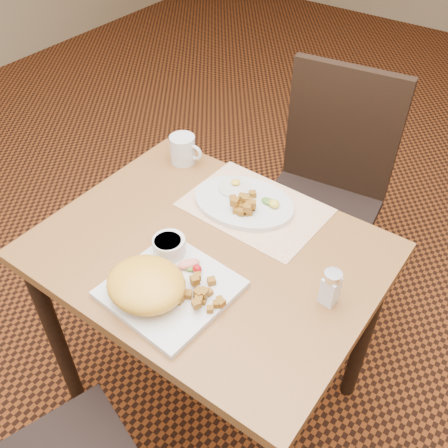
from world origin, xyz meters
TOP-DOWN VIEW (x-y plane):
  - ground at (0.00, 0.00)m, footprint 8.00×8.00m
  - table at (0.00, 0.00)m, footprint 0.90×0.70m
  - chair_far at (0.02, 0.70)m, footprint 0.47×0.48m
  - placemat at (0.01, 0.22)m, footprint 0.41×0.29m
  - plate_square at (0.02, -0.17)m, footprint 0.30×0.30m
  - plate_oval at (-0.02, 0.21)m, footprint 0.34×0.27m
  - hollandaise_mound at (-0.01, -0.22)m, footprint 0.20×0.18m
  - ramekin at (-0.06, -0.08)m, footprint 0.09×0.09m
  - garnish_sq at (0.02, -0.10)m, footprint 0.07×0.07m
  - fried_egg at (-0.08, 0.24)m, footprint 0.10×0.10m
  - garnish_ov at (0.05, 0.24)m, footprint 0.07×0.04m
  - salt_shaker at (0.35, 0.03)m, footprint 0.05×0.05m
  - coffee_mug at (-0.31, 0.28)m, footprint 0.11×0.08m
  - home_fries_sq at (0.10, -0.16)m, footprint 0.12×0.11m
  - home_fries_ov at (-0.00, 0.18)m, footprint 0.10×0.11m

SIDE VIEW (x-z plane):
  - ground at x=0.00m, z-range 0.00..0.00m
  - chair_far at x=0.02m, z-range 0.05..1.02m
  - table at x=0.00m, z-range 0.27..1.02m
  - placemat at x=0.01m, z-range 0.75..0.75m
  - plate_square at x=0.02m, z-range 0.75..0.77m
  - plate_oval at x=-0.02m, z-range 0.75..0.77m
  - fried_egg at x=-0.08m, z-range 0.76..0.78m
  - garnish_sq at x=0.02m, z-range 0.76..0.79m
  - garnish_ov at x=0.05m, z-range 0.77..0.79m
  - home_fries_sq at x=0.10m, z-range 0.76..0.80m
  - home_fries_ov at x=0.00m, z-range 0.76..0.80m
  - ramekin at x=-0.06m, z-range 0.77..0.81m
  - coffee_mug at x=-0.31m, z-range 0.75..0.84m
  - hollandaise_mound at x=-0.01m, z-range 0.76..0.84m
  - salt_shaker at x=0.35m, z-range 0.75..0.85m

